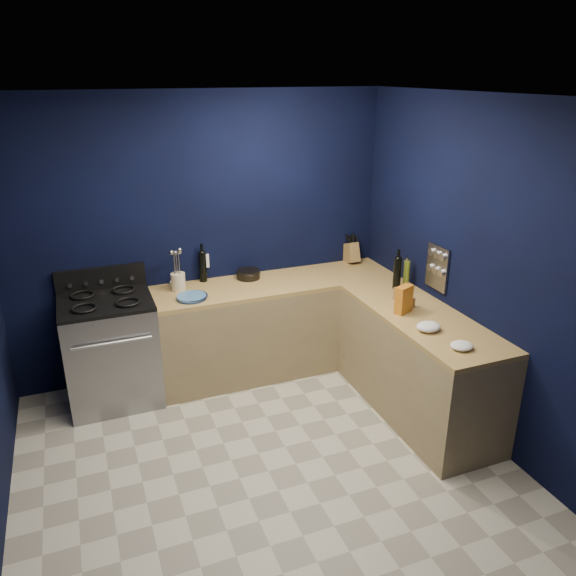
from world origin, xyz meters
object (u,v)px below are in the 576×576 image
knife_block (351,253)px  plate_stack (191,297)px  gas_range (112,352)px  utensil_crock (178,282)px  crouton_bag (404,299)px

knife_block → plate_stack: bearing=-168.9°
gas_range → utensil_crock: 0.84m
gas_range → plate_stack: size_ratio=3.61×
utensil_crock → plate_stack: bearing=-76.3°
knife_block → crouton_bag: (-0.20, -1.30, 0.02)m
utensil_crock → crouton_bag: 1.98m
gas_range → plate_stack: 0.85m
utensil_crock → crouton_bag: (1.60, -1.16, 0.04)m
plate_stack → knife_block: bearing=12.6°
gas_range → knife_block: 2.52m
plate_stack → crouton_bag: size_ratio=1.11×
plate_stack → utensil_crock: (-0.06, 0.25, 0.06)m
gas_range → plate_stack: plate_stack is taller
knife_block → utensil_crock: bearing=-177.1°
gas_range → knife_block: (2.44, 0.27, 0.54)m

